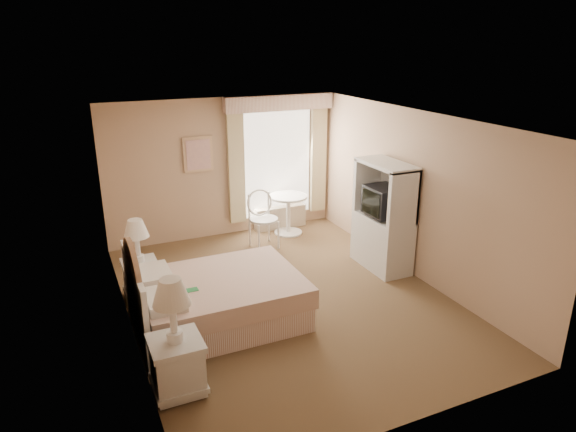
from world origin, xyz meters
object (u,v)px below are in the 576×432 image
bed (212,299)px  round_table (288,208)px  nightstand_far (140,269)px  armoire (383,225)px  nightstand_near (176,352)px  cafe_chair (262,214)px

bed → round_table: bearing=48.7°
nightstand_far → round_table: nightstand_far is taller
nightstand_far → round_table: bearing=26.1°
bed → nightstand_far: bed is taller
bed → armoire: size_ratio=1.22×
nightstand_near → round_table: nightstand_near is taller
bed → nightstand_far: 1.29m
nightstand_near → bed: bearing=58.5°
cafe_chair → bed: bearing=-129.6°
nightstand_far → cafe_chair: 2.49m
nightstand_near → armoire: armoire is taller
bed → nightstand_far: (-0.72, 1.07, 0.10)m
nightstand_far → nightstand_near: bearing=-90.0°
armoire → cafe_chair: bearing=131.5°
bed → nightstand_near: bearing=-121.5°
nightstand_near → nightstand_far: size_ratio=1.11×
nightstand_near → cafe_chair: nightstand_near is taller
cafe_chair → armoire: armoire is taller
bed → armoire: 3.01m
cafe_chair → nightstand_far: bearing=-158.5°
nightstand_near → round_table: bearing=51.5°
bed → round_table: 3.32m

